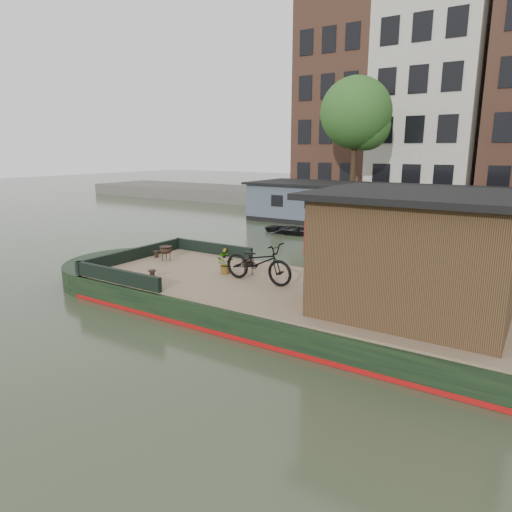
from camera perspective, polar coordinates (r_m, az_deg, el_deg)
The scene contains 19 objects.
ground at distance 10.82m, azimuth 7.27°, elevation -7.85°, with size 120.00×120.00×0.00m, color #333D27.
houseboat_hull at distance 11.32m, azimuth 1.20°, elevation -5.31°, with size 14.01×4.02×0.60m.
houseboat_deck at distance 10.61m, azimuth 7.37°, elevation -4.70°, with size 11.80×3.80×0.05m, color #7F674F.
bow_bulwark at distance 13.44m, azimuth -12.48°, elevation -0.22°, with size 3.00×4.00×0.35m.
cabin at distance 9.60m, azimuth 19.44°, elevation 0.49°, with size 4.00×3.50×2.42m.
bicycle at distance 11.23m, azimuth 0.29°, elevation -0.78°, with size 0.67×1.92×1.01m, color black.
potted_plant_b at distance 13.90m, azimuth -4.03°, elevation 0.37°, with size 0.16×0.13×0.28m, color brown.
potted_plant_c at distance 12.08m, azimuth -3.98°, elevation -1.03°, with size 0.46×0.40×0.51m, color #B24333.
potted_plant_d at distance 12.26m, azimuth 8.32°, elevation -0.78°, with size 0.32×0.32×0.58m, color brown.
potted_plant_e at distance 12.76m, azimuth -19.57°, elevation -1.58°, with size 0.14×0.09×0.26m, color brown.
brazier_front at distance 12.01m, azimuth -1.02°, elevation -1.36°, with size 0.37×0.37×0.40m, color black, non-canonical shape.
brazier_rear at distance 13.77m, azimuth -11.18°, elevation 0.33°, with size 0.40×0.40×0.43m, color black, non-canonical shape.
bollard_port at distance 14.22m, azimuth -12.33°, elevation 0.23°, with size 0.18×0.18×0.21m, color black.
bollard_stbd at distance 11.93m, azimuth -12.85°, elevation -2.24°, with size 0.19×0.19×0.22m, color black.
dinghy at distance 21.56m, azimuth 4.92°, elevation 3.60°, with size 2.08×2.91×0.60m, color black.
far_houseboat at distance 23.72m, azimuth 22.24°, elevation 5.17°, with size 20.40×4.40×2.11m.
quay at distance 30.16m, azimuth 24.53°, elevation 5.47°, with size 60.00×6.00×0.90m, color #47443F.
townhouse_row at distance 37.11m, azimuth 27.66°, elevation 17.96°, with size 27.25×8.00×16.50m.
tree_left at distance 30.24m, azimuth 12.66°, elevation 16.69°, with size 4.40×4.40×7.40m.
Camera 1 is at (4.29, -9.15, 3.85)m, focal length 32.00 mm.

